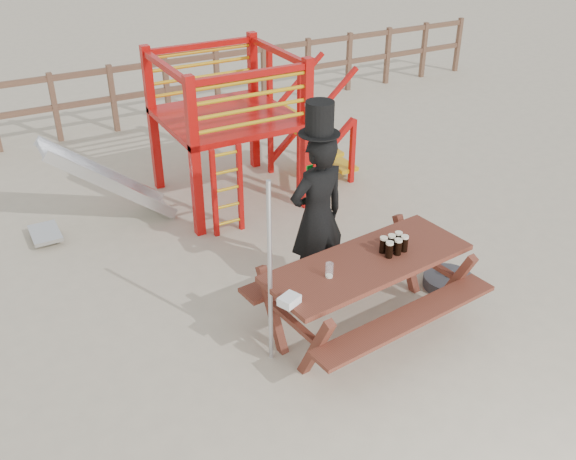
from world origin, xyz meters
name	(u,v)px	position (x,y,z in m)	size (l,w,h in m)	color
ground	(360,339)	(0.00, 0.00, 0.00)	(60.00, 60.00, 0.00)	#BAAC90
back_fence	(140,87)	(0.00, 7.00, 0.74)	(15.09, 0.09, 1.20)	brown
playground_fort	(223,128)	(0.12, 3.58, 1.07)	(4.71, 1.84, 2.10)	#B50E0C
picnic_table	(367,286)	(0.15, 0.15, 0.52)	(2.28, 1.70, 0.83)	brown
man_with_hat	(317,213)	(0.06, 0.98, 0.99)	(0.72, 0.51, 2.22)	black
metal_pole	(270,276)	(-0.91, 0.20, 0.96)	(0.04, 0.04, 1.92)	#B2B2B7
parasol_base	(448,281)	(1.42, 0.30, 0.07)	(0.57, 0.57, 0.24)	#323236
paper_bag	(289,300)	(-0.88, -0.10, 0.87)	(0.18, 0.14, 0.08)	white
stout_pints	(394,244)	(0.46, 0.16, 0.91)	(0.28, 0.19, 0.17)	black
empty_glasses	(329,271)	(-0.35, 0.09, 0.90)	(0.08, 0.08, 0.15)	silver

